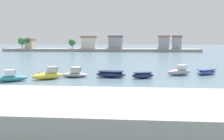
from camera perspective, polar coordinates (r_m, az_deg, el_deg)
moored_boat_2 at (r=36.01m, az=-24.51°, el=-1.79°), size 4.77×3.33×1.77m
moored_boat_3 at (r=36.04m, az=-16.08°, el=-1.22°), size 4.77×3.80×1.94m
moored_boat_4 at (r=37.08m, az=-9.49°, el=-0.90°), size 4.46×1.98×1.67m
moored_boat_5 at (r=36.38m, az=-0.29°, el=-1.08°), size 5.07×2.31×1.06m
moored_boat_6 at (r=35.70m, az=7.91°, el=-1.40°), size 3.80×2.12×0.98m
moored_boat_7 at (r=40.11m, az=16.93°, el=-0.33°), size 4.74×3.05×1.79m
moored_boat_8 at (r=42.51m, az=23.11°, el=-0.49°), size 4.61×3.76×0.92m
mooring_buoy_0 at (r=44.47m, az=-25.00°, el=-0.62°), size 0.30×0.30×0.30m
mooring_buoy_4 at (r=41.65m, az=-18.26°, el=-0.74°), size 0.40×0.40×0.40m
distant_shoreline at (r=108.01m, az=-2.96°, el=6.04°), size 94.33×8.21×7.58m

